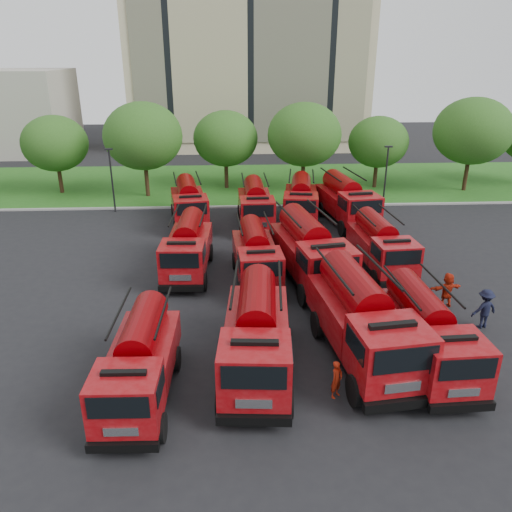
{
  "coord_description": "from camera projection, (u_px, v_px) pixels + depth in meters",
  "views": [
    {
      "loc": [
        -0.53,
        -22.13,
        12.09
      ],
      "look_at": [
        0.72,
        2.8,
        1.8
      ],
      "focal_mm": 35.0,
      "sensor_mm": 36.0,
      "label": 1
    }
  ],
  "objects": [
    {
      "name": "firefighter_5",
      "position": [
        444.0,
        306.0,
        25.49
      ],
      "size": [
        1.81,
        1.03,
        1.84
      ],
      "primitive_type": "imported",
      "rotation": [
        0.0,
        0.0,
        3.32
      ],
      "color": "#AA200D",
      "rests_on": "ground"
    },
    {
      "name": "lamp_post_0",
      "position": [
        112.0,
        177.0,
        39.38
      ],
      "size": [
        0.6,
        0.25,
        5.11
      ],
      "color": "black",
      "rests_on": "ground"
    },
    {
      "name": "fire_truck_4",
      "position": [
        188.0,
        247.0,
        28.85
      ],
      "size": [
        2.75,
        6.93,
        3.11
      ],
      "rotation": [
        0.0,
        0.0,
        -0.04
      ],
      "color": "black",
      "rests_on": "ground"
    },
    {
      "name": "tree_1",
      "position": [
        55.0,
        143.0,
        43.83
      ],
      "size": [
        5.71,
        5.71,
        6.98
      ],
      "color": "#382314",
      "rests_on": "ground"
    },
    {
      "name": "firefighter_4",
      "position": [
        247.0,
        312.0,
        24.94
      ],
      "size": [
        0.98,
        0.78,
        1.76
      ],
      "primitive_type": "imported",
      "rotation": [
        0.0,
        0.0,
        2.87
      ],
      "color": "black",
      "rests_on": "ground"
    },
    {
      "name": "fire_truck_0",
      "position": [
        140.0,
        362.0,
        18.32
      ],
      "size": [
        2.56,
        6.62,
        2.99
      ],
      "rotation": [
        0.0,
        0.0,
        -0.03
      ],
      "color": "black",
      "rests_on": "ground"
    },
    {
      "name": "fire_truck_9",
      "position": [
        255.0,
        205.0,
        36.76
      ],
      "size": [
        2.63,
        6.95,
        3.15
      ],
      "rotation": [
        0.0,
        0.0,
        0.01
      ],
      "color": "black",
      "rests_on": "ground"
    },
    {
      "name": "fire_truck_8",
      "position": [
        189.0,
        203.0,
        37.09
      ],
      "size": [
        3.38,
        7.23,
        3.17
      ],
      "rotation": [
        0.0,
        0.0,
        0.15
      ],
      "color": "black",
      "rests_on": "ground"
    },
    {
      "name": "fire_truck_6",
      "position": [
        310.0,
        251.0,
        27.66
      ],
      "size": [
        4.03,
        8.2,
        3.57
      ],
      "rotation": [
        0.0,
        0.0,
        0.18
      ],
      "color": "black",
      "rests_on": "ground"
    },
    {
      "name": "fire_truck_2",
      "position": [
        363.0,
        321.0,
        20.53
      ],
      "size": [
        3.67,
        8.14,
        3.58
      ],
      "rotation": [
        0.0,
        0.0,
        0.12
      ],
      "color": "black",
      "rests_on": "ground"
    },
    {
      "name": "fire_truck_3",
      "position": [
        426.0,
        332.0,
        20.13
      ],
      "size": [
        2.72,
        6.89,
        3.09
      ],
      "rotation": [
        0.0,
        0.0,
        0.04
      ],
      "color": "black",
      "rests_on": "ground"
    },
    {
      "name": "fire_truck_7",
      "position": [
        381.0,
        245.0,
        29.28
      ],
      "size": [
        2.81,
        6.76,
        3.01
      ],
      "rotation": [
        0.0,
        0.0,
        0.07
      ],
      "color": "black",
      "rests_on": "ground"
    },
    {
      "name": "tree_3",
      "position": [
        226.0,
        139.0,
        45.4
      ],
      "size": [
        5.88,
        5.88,
        7.19
      ],
      "color": "#382314",
      "rests_on": "ground"
    },
    {
      "name": "tree_5",
      "position": [
        378.0,
        142.0,
        45.71
      ],
      "size": [
        5.46,
        5.46,
        6.68
      ],
      "color": "#382314",
      "rests_on": "ground"
    },
    {
      "name": "firefighter_2",
      "position": [
        444.0,
        375.0,
        20.07
      ],
      "size": [
        0.58,
        1.02,
        1.73
      ],
      "primitive_type": "imported",
      "rotation": [
        0.0,
        0.0,
        1.56
      ],
      "color": "black",
      "rests_on": "ground"
    },
    {
      "name": "lamp_post_1",
      "position": [
        386.0,
        173.0,
        40.4
      ],
      "size": [
        0.6,
        0.25,
        5.11
      ],
      "color": "black",
      "rests_on": "ground"
    },
    {
      "name": "lawn",
      "position": [
        237.0,
        183.0,
        49.05
      ],
      "size": [
        70.0,
        16.0,
        0.12
      ],
      "primitive_type": "cube",
      "color": "#1D5416",
      "rests_on": "ground"
    },
    {
      "name": "curb",
      "position": [
        238.0,
        206.0,
        41.57
      ],
      "size": [
        70.0,
        0.3,
        0.14
      ],
      "primitive_type": "cube",
      "color": "gray",
      "rests_on": "ground"
    },
    {
      "name": "ground",
      "position": [
        245.0,
        310.0,
        25.07
      ],
      "size": [
        140.0,
        140.0,
        0.0
      ],
      "primitive_type": "plane",
      "color": "black",
      "rests_on": "ground"
    },
    {
      "name": "firefighter_3",
      "position": [
        481.0,
        327.0,
        23.58
      ],
      "size": [
        1.37,
        0.92,
        1.94
      ],
      "primitive_type": "imported",
      "rotation": [
        0.0,
        0.0,
        3.37
      ],
      "color": "black",
      "rests_on": "ground"
    },
    {
      "name": "firefighter_1",
      "position": [
        245.0,
        401.0,
        18.59
      ],
      "size": [
        0.95,
        0.74,
        1.73
      ],
      "primitive_type": "imported",
      "rotation": [
        0.0,
        0.0,
        -0.39
      ],
      "color": "#AA200D",
      "rests_on": "ground"
    },
    {
      "name": "fire_truck_1",
      "position": [
        256.0,
        335.0,
        19.69
      ],
      "size": [
        3.13,
        7.53,
        3.35
      ],
      "rotation": [
        0.0,
        0.0,
        -0.07
      ],
      "color": "black",
      "rests_on": "ground"
    },
    {
      "name": "tree_2",
      "position": [
        143.0,
        136.0,
        42.51
      ],
      "size": [
        6.72,
        6.72,
        8.22
      ],
      "color": "#382314",
      "rests_on": "ground"
    },
    {
      "name": "apartment_building",
      "position": [
        248.0,
        47.0,
        64.66
      ],
      "size": [
        30.0,
        14.18,
        25.0
      ],
      "color": "beige",
      "rests_on": "ground"
    },
    {
      "name": "tree_4",
      "position": [
        304.0,
        135.0,
        44.13
      ],
      "size": [
        6.55,
        6.55,
        8.01
      ],
      "color": "#382314",
      "rests_on": "ground"
    },
    {
      "name": "firefighter_0",
      "position": [
        335.0,
        396.0,
        18.85
      ],
      "size": [
        0.68,
        0.67,
        1.51
      ],
      "primitive_type": "imported",
      "rotation": [
        0.0,
        0.0,
        0.77
      ],
      "color": "#AA200D",
      "rests_on": "ground"
    },
    {
      "name": "fire_truck_10",
      "position": [
        301.0,
        201.0,
        37.59
      ],
      "size": [
        3.38,
        7.32,
        3.21
      ],
      "rotation": [
        0.0,
        0.0,
        -0.14
      ],
      "color": "black",
      "rests_on": "ground"
    },
    {
      "name": "tree_6",
      "position": [
        473.0,
        131.0,
        44.26
      ],
      "size": [
        6.89,
        6.89,
        8.42
      ],
      "color": "#382314",
      "rests_on": "ground"
    },
    {
      "name": "fire_truck_11",
      "position": [
        346.0,
        201.0,
        37.15
      ],
      "size": [
        3.66,
        7.82,
        3.42
      ],
      "rotation": [
        0.0,
        0.0,
        0.15
      ],
      "color": "black",
      "rests_on": "ground"
    },
    {
      "name": "fire_truck_5",
      "position": [
        256.0,
        255.0,
        27.88
      ],
      "size": [
        2.74,
        6.7,
        2.99
      ],
      "rotation": [
        0.0,
        0.0,
        0.06
      ],
      "color": "black",
      "rests_on": "ground"
    }
  ]
}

